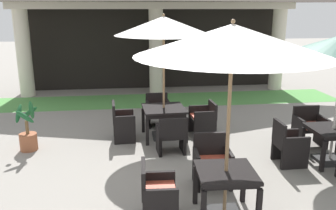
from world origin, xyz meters
TOP-DOWN VIEW (x-y plane):
  - ground_plane at (0.00, 0.00)m, footprint 60.00×60.00m
  - lawn_strip at (0.00, 6.74)m, footprint 12.17×1.86m
  - patio_table_near_foreground at (0.25, -0.32)m, footprint 0.89×0.89m
  - patio_umbrella_near_foreground at (0.25, -0.32)m, footprint 2.63×2.63m
  - patio_chair_near_foreground_north at (0.30, 0.69)m, footprint 0.66×0.57m
  - patio_chair_near_foreground_west at (-0.76, -0.27)m, footprint 0.54×0.64m
  - patio_table_mid_left at (2.93, 1.33)m, footprint 0.89×0.89m
  - patio_chair_mid_left_west at (2.01, 1.33)m, footprint 0.56×0.55m
  - patio_chair_mid_left_north at (2.93, 2.24)m, footprint 0.64×0.56m
  - patio_table_mid_right at (-0.27, 3.16)m, footprint 1.02×1.02m
  - patio_umbrella_mid_right at (-0.27, 3.16)m, footprint 2.22×2.22m
  - patio_chair_mid_right_west at (-1.26, 3.11)m, footprint 0.53×0.64m
  - patio_chair_mid_right_north at (-0.31, 4.14)m, footprint 0.63×0.61m
  - patio_chair_mid_right_east at (0.71, 3.20)m, footprint 0.59×0.65m
  - patio_chair_mid_right_south at (-0.22, 2.17)m, footprint 0.61×0.52m
  - potted_palm_left_edge at (-3.30, 2.74)m, footprint 0.47×0.51m
  - terracotta_urn at (-0.25, 5.52)m, footprint 0.26×0.26m

SIDE VIEW (x-z plane):
  - ground_plane at x=0.00m, z-range 0.00..0.00m
  - lawn_strip at x=0.00m, z-range 0.00..0.01m
  - terracotta_urn at x=-0.25m, z-range -0.04..0.39m
  - potted_palm_left_edge at x=-3.30m, z-range -0.22..0.94m
  - patio_chair_mid_right_south at x=-0.22m, z-range -0.02..0.81m
  - patio_chair_mid_right_north at x=-0.31m, z-range -0.01..0.80m
  - patio_chair_mid_left_west at x=2.01m, z-range -0.05..0.85m
  - patio_chair_near_foreground_west at x=-0.76m, z-range -0.03..0.85m
  - patio_chair_mid_right_east at x=0.71m, z-range 0.00..0.82m
  - patio_chair_near_foreground_north at x=0.30m, z-range -0.04..0.86m
  - patio_chair_mid_left_north at x=2.93m, z-range -0.02..0.86m
  - patio_chair_mid_right_west at x=-1.26m, z-range -0.03..0.88m
  - patio_table_mid_left at x=2.93m, z-range 0.26..0.97m
  - patio_table_near_foreground at x=0.25m, z-range 0.26..1.01m
  - patio_table_mid_right at x=-0.27m, z-range 0.27..1.02m
  - patio_umbrella_near_foreground at x=0.25m, z-range 1.16..4.05m
  - patio_umbrella_mid_right at x=-0.27m, z-range 1.16..4.06m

